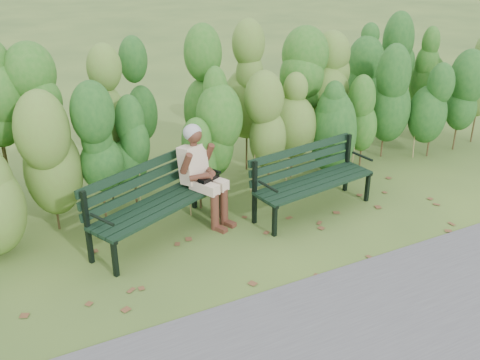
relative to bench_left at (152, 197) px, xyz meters
name	(u,v)px	position (x,y,z in m)	size (l,w,h in m)	color
ground	(253,244)	(1.03, -0.78, -0.56)	(80.00, 80.00, 0.00)	#395324
footpath	(364,352)	(1.03, -2.98, -0.55)	(60.00, 2.50, 0.01)	#474749
hedge_band	(192,109)	(1.03, 1.09, 0.70)	(11.04, 1.67, 2.42)	#47381E
leaf_litter	(265,244)	(1.17, -0.85, -0.55)	(5.92, 2.23, 0.01)	brown
bench_left	(152,197)	(0.00, 0.00, 0.00)	(1.97, 1.32, 0.94)	black
bench_right	(310,175)	(2.18, -0.29, -0.03)	(1.86, 0.84, 0.90)	black
seated_woman	(201,168)	(0.73, 0.12, 0.20)	(0.63, 0.82, 1.34)	beige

